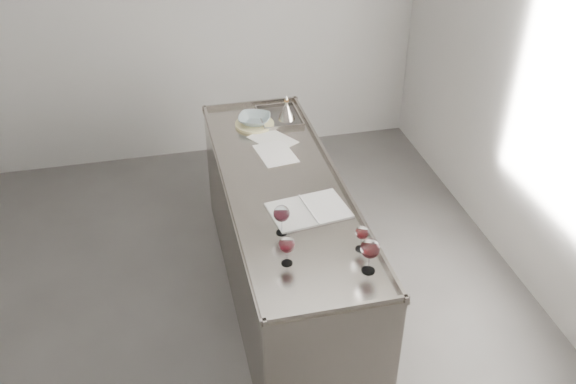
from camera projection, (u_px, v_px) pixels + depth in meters
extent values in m
cube|color=#494745|center=(222.00, 334.00, 4.34)|extent=(4.50, 5.00, 0.02)
cube|color=#ABA9A6|center=(171.00, 13.00, 5.58)|extent=(4.50, 0.02, 2.80)
cube|color=#ABA9A6|center=(570.00, 113.00, 3.98)|extent=(0.02, 5.00, 2.80)
cube|color=gray|center=(284.00, 243.00, 4.41)|extent=(0.75, 2.40, 0.92)
cube|color=gray|center=(284.00, 186.00, 4.15)|extent=(0.77, 2.42, 0.02)
cube|color=gray|center=(337.00, 309.00, 3.17)|extent=(0.77, 0.02, 0.03)
cube|color=gray|center=(250.00, 103.00, 5.10)|extent=(0.77, 0.02, 0.03)
cube|color=gray|center=(227.00, 189.00, 4.07)|extent=(0.02, 2.42, 0.03)
cube|color=gray|center=(338.00, 176.00, 4.21)|extent=(0.02, 2.42, 0.03)
cube|color=#595654|center=(279.00, 118.00, 4.93)|extent=(0.30, 0.38, 0.01)
cylinder|color=white|center=(282.00, 232.00, 3.72)|extent=(0.07, 0.07, 0.00)
cylinder|color=white|center=(282.00, 226.00, 3.69)|extent=(0.01, 0.01, 0.09)
ellipsoid|color=white|center=(282.00, 214.00, 3.64)|extent=(0.09, 0.09, 0.10)
cylinder|color=#33060F|center=(282.00, 217.00, 3.65)|extent=(0.07, 0.07, 0.02)
cylinder|color=white|center=(287.00, 263.00, 3.49)|extent=(0.06, 0.06, 0.00)
cylinder|color=white|center=(287.00, 257.00, 3.46)|extent=(0.01, 0.01, 0.09)
ellipsoid|color=white|center=(287.00, 244.00, 3.42)|extent=(0.09, 0.09, 0.09)
cylinder|color=#3B080D|center=(287.00, 247.00, 3.43)|extent=(0.06, 0.06, 0.02)
cylinder|color=white|center=(368.00, 270.00, 3.44)|extent=(0.07, 0.07, 0.00)
cylinder|color=white|center=(369.00, 263.00, 3.41)|extent=(0.01, 0.01, 0.10)
ellipsoid|color=white|center=(370.00, 248.00, 3.35)|extent=(0.11, 0.11, 0.11)
cylinder|color=#350709|center=(370.00, 252.00, 3.37)|extent=(0.08, 0.08, 0.02)
cylinder|color=white|center=(361.00, 249.00, 3.59)|extent=(0.06, 0.06, 0.00)
cylinder|color=white|center=(361.00, 243.00, 3.57)|extent=(0.01, 0.01, 0.08)
ellipsoid|color=white|center=(362.00, 232.00, 3.53)|extent=(0.08, 0.08, 0.08)
cylinder|color=#360709|center=(362.00, 235.00, 3.54)|extent=(0.06, 0.06, 0.02)
cube|color=silver|center=(291.00, 214.00, 3.86)|extent=(0.27, 0.35, 0.01)
cube|color=silver|center=(327.00, 206.00, 3.93)|extent=(0.27, 0.35, 0.01)
cylinder|color=white|center=(309.00, 209.00, 3.89)|extent=(0.06, 0.32, 0.01)
cube|color=white|center=(273.00, 140.00, 4.63)|extent=(0.36, 0.39, 0.00)
cube|color=white|center=(276.00, 154.00, 4.46)|extent=(0.28, 0.36, 0.00)
cylinder|color=beige|center=(255.00, 124.00, 4.82)|extent=(0.34, 0.34, 0.02)
imported|color=#93A7AC|center=(254.00, 119.00, 4.80)|extent=(0.31, 0.31, 0.06)
cone|color=#B2A89F|center=(286.00, 112.00, 4.87)|extent=(0.14, 0.14, 0.12)
cylinder|color=#B2A89F|center=(286.00, 103.00, 4.83)|extent=(0.03, 0.03, 0.03)
cylinder|color=#A2672C|center=(286.00, 101.00, 4.82)|extent=(0.03, 0.03, 0.01)
cone|color=#B2A89F|center=(286.00, 97.00, 4.80)|extent=(0.02, 0.02, 0.04)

